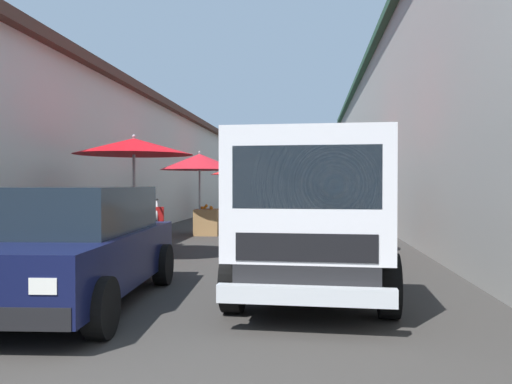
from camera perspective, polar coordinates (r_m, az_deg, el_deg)
ground at (r=15.50m, az=0.84°, el=-4.62°), size 90.00×90.00×0.00m
building_left_whitewash at (r=19.67m, az=-20.27°, el=3.05°), size 49.80×7.50×4.48m
building_right_concrete at (r=18.67m, az=24.66°, el=6.61°), size 49.80×7.50×6.74m
fruit_stall_far_right at (r=21.49m, az=-2.33°, el=1.49°), size 2.16×2.16×2.30m
fruit_stall_near_left at (r=15.91m, az=8.55°, el=1.37°), size 2.10×2.10×2.37m
fruit_stall_far_left at (r=11.00m, az=7.18°, el=2.38°), size 2.31×2.31×2.42m
fruit_stall_mid_lane at (r=10.38m, az=-13.56°, el=2.85°), size 2.34×2.34×2.47m
fruit_stall_near_right at (r=14.95m, az=-6.13°, el=2.23°), size 2.29×2.29×2.44m
hatchback_car at (r=6.73m, az=-19.96°, el=-5.56°), size 4.01×2.13×1.45m
delivery_truck at (r=6.52m, az=6.24°, el=-3.05°), size 4.99×2.14×2.08m
vendor_by_crates at (r=19.37m, az=0.72°, el=-0.72°), size 0.63×0.33×1.64m
parked_scooter at (r=11.78m, az=-11.28°, el=-4.19°), size 1.68×0.51×1.14m
plastic_stool at (r=13.61m, az=11.43°, el=-4.03°), size 0.30×0.30×0.43m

